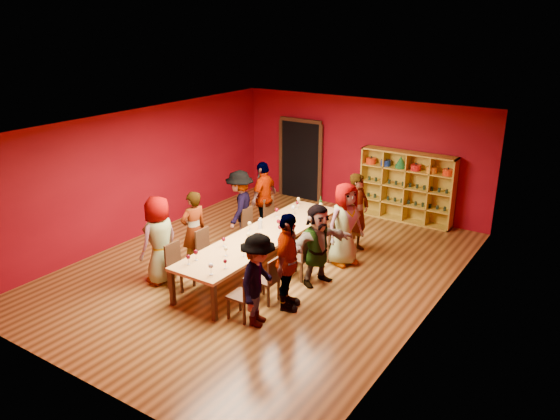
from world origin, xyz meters
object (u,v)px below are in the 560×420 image
at_px(person_left_4, 264,197).
at_px(chair_person_right_2, 302,255).
at_px(person_right_1, 287,262).
at_px(spittoon_bowl, 258,237).
at_px(person_right_4, 358,213).
at_px(chair_person_left_3, 251,225).
at_px(person_right_3, 345,224).
at_px(person_left_3, 240,208).
at_px(chair_person_left_0, 177,263).
at_px(person_left_1, 194,230).
at_px(chair_person_right_4, 345,227).
at_px(chair_person_right_0, 246,293).
at_px(shelving_unit, 407,183).
at_px(chair_person_left_1, 207,248).
at_px(person_left_0, 159,240).
at_px(chair_person_right_3, 329,238).
at_px(chair_person_left_4, 272,214).
at_px(chair_person_right_1, 269,277).
at_px(wine_bottle, 321,204).
at_px(person_right_0, 258,280).
at_px(tasting_table, 263,237).
at_px(person_right_2, 318,244).

relative_size(person_left_4, chair_person_right_2, 1.97).
xyz_separation_m(person_right_1, spittoon_bowl, (-1.22, 0.82, -0.08)).
relative_size(person_right_1, person_right_4, 1.01).
bearing_deg(spittoon_bowl, chair_person_left_3, 131.75).
bearing_deg(person_right_3, person_left_3, 120.88).
bearing_deg(spittoon_bowl, chair_person_left_0, -127.32).
distance_m(person_left_1, chair_person_right_4, 3.38).
distance_m(person_left_3, person_right_4, 2.65).
height_order(chair_person_right_0, person_right_4, person_right_4).
height_order(shelving_unit, chair_person_left_1, shelving_unit).
relative_size(chair_person_left_0, person_right_1, 0.49).
bearing_deg(chair_person_left_1, chair_person_left_3, 90.00).
height_order(person_left_0, chair_person_right_0, person_left_0).
distance_m(chair_person_left_0, chair_person_right_3, 3.27).
relative_size(person_left_1, chair_person_right_3, 1.85).
height_order(chair_person_left_0, person_left_3, person_left_3).
bearing_deg(chair_person_left_4, chair_person_right_1, -56.75).
xyz_separation_m(shelving_unit, chair_person_right_3, (-0.49, -3.19, -0.49)).
bearing_deg(chair_person_left_3, chair_person_left_1, -90.00).
bearing_deg(person_left_0, person_right_4, 145.55).
distance_m(person_left_0, person_left_3, 2.39).
bearing_deg(chair_person_right_0, chair_person_right_4, 90.00).
distance_m(shelving_unit, wine_bottle, 2.61).
relative_size(chair_person_right_4, person_right_4, 0.50).
bearing_deg(chair_person_right_4, person_right_0, -85.80).
distance_m(chair_person_left_3, chair_person_right_1, 2.64).
xyz_separation_m(shelving_unit, person_left_1, (-2.63, -5.04, -0.16)).
height_order(chair_person_right_3, person_right_4, person_right_4).
bearing_deg(chair_person_right_4, person_left_1, -129.60).
bearing_deg(chair_person_right_3, chair_person_left_4, 163.63).
height_order(person_left_4, chair_person_right_4, person_left_4).
height_order(person_left_0, person_left_1, person_left_0).
bearing_deg(person_left_0, person_left_4, 178.66).
bearing_deg(chair_person_left_1, chair_person_right_0, -31.28).
bearing_deg(chair_person_left_0, person_left_4, 94.29).
bearing_deg(person_left_1, person_right_4, 149.86).
height_order(chair_person_right_0, chair_person_right_4, same).
height_order(person_right_0, chair_person_right_4, person_right_0).
xyz_separation_m(person_left_3, person_right_0, (2.40, -2.64, -0.04)).
height_order(chair_person_left_3, person_right_0, person_right_0).
relative_size(person_right_0, chair_person_right_1, 1.84).
height_order(person_left_3, spittoon_bowl, person_left_3).
relative_size(chair_person_left_1, person_right_0, 0.54).
relative_size(chair_person_left_4, chair_person_right_0, 1.00).
relative_size(person_left_0, chair_person_right_3, 1.97).
bearing_deg(person_right_0, chair_person_right_2, -7.28).
xyz_separation_m(person_right_1, person_right_4, (-0.08, 2.98, -0.01)).
distance_m(tasting_table, person_right_1, 1.72).
relative_size(chair_person_left_1, chair_person_right_3, 1.00).
bearing_deg(chair_person_right_4, person_right_2, -79.55).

